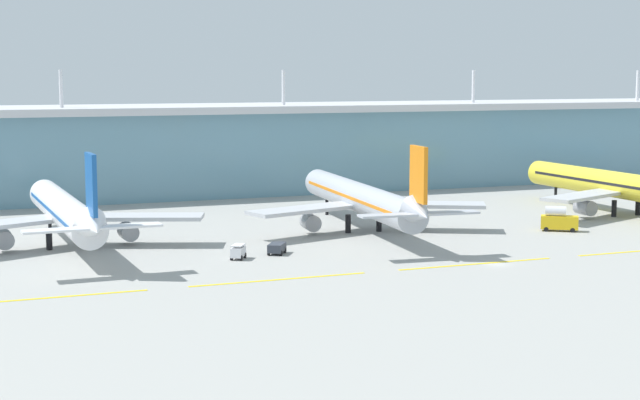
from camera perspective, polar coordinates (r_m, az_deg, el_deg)
name	(u,v)px	position (r m, az deg, el deg)	size (l,w,h in m)	color
ground_plane	(496,264)	(164.39, 10.09, -3.65)	(600.00, 600.00, 0.00)	#9E9E99
terminal_building	(277,147)	(263.27, -2.50, 3.09)	(288.00, 34.00, 31.80)	#6693A8
airliner_near_middle	(66,212)	(182.08, -14.43, -0.65)	(48.78, 64.16, 18.90)	white
airliner_center	(361,199)	(194.75, 2.39, 0.08)	(48.62, 68.81, 18.90)	#ADB2BC
airliner_far_middle	(622,186)	(226.52, 17.00, 0.78)	(48.79, 71.22, 18.90)	yellow
taxiway_stripe_west	(47,298)	(142.82, -15.43, -5.45)	(28.00, 0.70, 0.04)	yellow
taxiway_stripe_mid_west	(279,280)	(149.88, -2.36, -4.60)	(28.00, 0.70, 0.04)	yellow
taxiway_stripe_centre	(476,264)	(163.83, 8.99, -3.66)	(28.00, 0.70, 0.04)	yellow
pushback_tug	(277,248)	(170.75, -2.50, -2.76)	(4.37, 5.00, 1.85)	#333842
fuel_truck	(559,220)	(200.64, 13.56, -1.11)	(7.41, 6.22, 4.95)	gold
baggage_cart	(238,252)	(166.46, -4.73, -2.98)	(3.47, 4.01, 2.48)	silver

